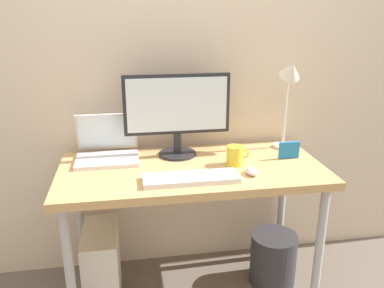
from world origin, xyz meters
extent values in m
cube|color=beige|center=(0.00, 0.37, 1.30)|extent=(4.40, 0.04, 2.60)
cube|color=tan|center=(0.00, 0.00, 0.73)|extent=(1.32, 0.62, 0.04)
cylinder|color=#B2B2B7|center=(-0.60, -0.25, 0.36)|extent=(0.04, 0.04, 0.71)
cylinder|color=#B2B2B7|center=(0.60, -0.25, 0.36)|extent=(0.04, 0.04, 0.71)
cylinder|color=#B2B2B7|center=(-0.60, 0.25, 0.36)|extent=(0.04, 0.04, 0.71)
cylinder|color=#B2B2B7|center=(0.60, 0.25, 0.36)|extent=(0.04, 0.04, 0.71)
cylinder|color=#232328|center=(-0.05, 0.18, 0.76)|extent=(0.20, 0.20, 0.01)
cylinder|color=#232328|center=(-0.05, 0.18, 0.82)|extent=(0.04, 0.04, 0.11)
cube|color=#232328|center=(-0.05, 0.18, 1.04)|extent=(0.56, 0.03, 0.31)
cube|color=white|center=(-0.05, 0.16, 1.04)|extent=(0.52, 0.01, 0.28)
cube|color=silver|center=(-0.42, 0.14, 0.76)|extent=(0.32, 0.22, 0.02)
cube|color=silver|center=(-0.42, 0.27, 0.88)|extent=(0.32, 0.06, 0.21)
cube|color=white|center=(-0.42, 0.27, 0.88)|extent=(0.30, 0.04, 0.18)
cylinder|color=silver|center=(0.56, 0.21, 0.76)|extent=(0.11, 0.11, 0.01)
cylinder|color=silver|center=(0.56, 0.21, 0.97)|extent=(0.02, 0.02, 0.40)
cone|color=silver|center=(0.56, 0.17, 1.20)|extent=(0.11, 0.14, 0.13)
cube|color=silver|center=(-0.03, -0.17, 0.77)|extent=(0.44, 0.14, 0.02)
ellipsoid|color=silver|center=(0.27, -0.15, 0.77)|extent=(0.06, 0.09, 0.03)
cylinder|color=yellow|center=(0.22, -0.01, 0.80)|extent=(0.08, 0.08, 0.10)
torus|color=yellow|center=(0.27, -0.01, 0.81)|extent=(0.05, 0.01, 0.05)
cube|color=#1E72BF|center=(0.52, 0.03, 0.80)|extent=(0.11, 0.02, 0.09)
cube|color=silver|center=(-0.48, 0.02, 0.21)|extent=(0.18, 0.36, 0.42)
cylinder|color=#333338|center=(0.47, 0.02, 0.15)|extent=(0.26, 0.26, 0.30)
camera|label=1|loc=(-0.31, -1.84, 1.51)|focal=37.46mm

